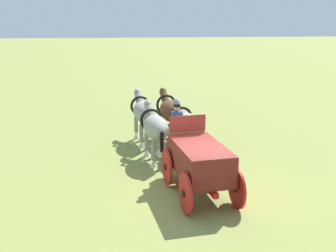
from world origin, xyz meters
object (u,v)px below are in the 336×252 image
(draft_horse_rear_near, at_px, (155,128))
(draft_horse_lead_near, at_px, (143,113))
(show_wagon, at_px, (198,160))
(draft_horse_rear_off, at_px, (186,126))
(draft_horse_lead_off, at_px, (171,111))

(draft_horse_rear_near, height_order, draft_horse_lead_near, draft_horse_lead_near)
(show_wagon, bearing_deg, draft_horse_rear_near, 16.55)
(show_wagon, xyz_separation_m, draft_horse_rear_near, (3.53, 1.05, 0.17))
(draft_horse_rear_off, xyz_separation_m, draft_horse_lead_off, (2.58, 0.29, 0.03))
(draft_horse_lead_off, bearing_deg, draft_horse_rear_off, -173.52)
(show_wagon, relative_size, draft_horse_rear_near, 1.94)
(draft_horse_rear_off, bearing_deg, draft_horse_lead_off, 6.48)
(draft_horse_rear_near, bearing_deg, draft_horse_lead_off, -20.14)
(draft_horse_rear_near, bearing_deg, draft_horse_rear_off, -83.74)
(draft_horse_lead_near, bearing_deg, draft_horse_rear_off, -147.01)
(show_wagon, distance_m, draft_horse_rear_near, 3.69)
(show_wagon, distance_m, draft_horse_lead_off, 6.26)
(draft_horse_rear_near, distance_m, draft_horse_lead_off, 2.90)
(draft_horse_rear_off, relative_size, draft_horse_lead_off, 0.94)
(show_wagon, bearing_deg, draft_horse_lead_near, 12.39)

